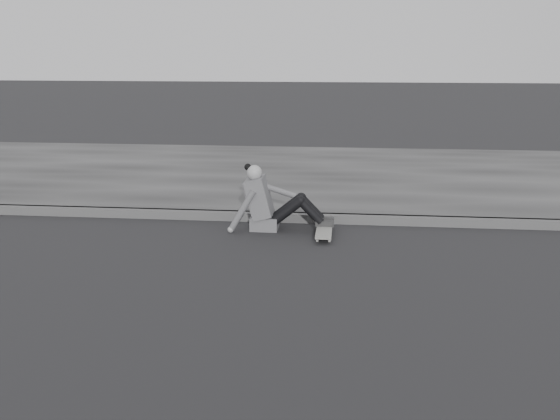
% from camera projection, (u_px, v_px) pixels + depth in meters
% --- Properties ---
extents(ground, '(80.00, 80.00, 0.00)m').
position_uv_depth(ground, '(549.00, 302.00, 5.91)').
color(ground, black).
rests_on(ground, ground).
extents(curb, '(24.00, 0.16, 0.12)m').
position_uv_depth(curb, '(490.00, 223.00, 8.38)').
color(curb, '#444444').
rests_on(curb, ground).
extents(sidewalk, '(24.00, 6.00, 0.12)m').
position_uv_depth(sidewalk, '(453.00, 178.00, 11.28)').
color(sidewalk, '#343434').
rests_on(sidewalk, ground).
extents(skateboard, '(0.20, 0.78, 0.09)m').
position_uv_depth(skateboard, '(324.00, 231.00, 7.97)').
color(skateboard, '#9D9D98').
rests_on(skateboard, ground).
extents(seated_woman, '(1.38, 0.46, 0.88)m').
position_uv_depth(seated_woman, '(269.00, 203.00, 8.21)').
color(seated_woman, '#535355').
rests_on(seated_woman, ground).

